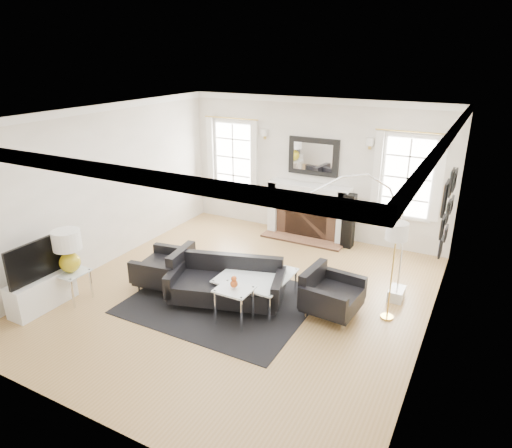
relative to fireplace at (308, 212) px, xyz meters
The scene contains 25 objects.
floor 2.84m from the fireplace, 90.00° to the right, with size 6.00×6.00×0.00m, color #9C7541.
back_wall 0.88m from the fireplace, 90.00° to the left, with size 5.50×0.04×2.80m, color white.
front_wall 5.85m from the fireplace, 90.00° to the right, with size 5.50×0.04×2.80m, color white.
left_wall 4.01m from the fireplace, 134.58° to the right, with size 0.04×6.00×2.80m, color white.
right_wall 4.01m from the fireplace, 45.42° to the right, with size 0.04×6.00×2.80m, color white.
ceiling 3.59m from the fireplace, 90.00° to the right, with size 5.50×6.00×0.02m, color white.
crown_molding 3.55m from the fireplace, 90.00° to the right, with size 5.50×6.00×0.12m, color white.
fireplace is the anchor object (origin of this frame).
mantel_mirror 1.12m from the fireplace, 90.00° to the left, with size 1.05×0.07×0.75m.
window_left 2.07m from the fireplace, behind, with size 1.24×0.15×1.62m.
window_right 2.07m from the fireplace, ahead, with size 1.24×0.15×1.62m.
gallery_wall 3.26m from the fireplace, 28.83° to the right, with size 0.04×1.73×1.29m.
tv_unit 5.12m from the fireplace, 118.55° to the right, with size 0.35×1.00×1.09m.
area_rug 3.13m from the fireplace, 93.14° to the right, with size 2.68×2.23×0.01m, color black.
sofa 3.07m from the fireplace, 91.51° to the right, with size 1.87×1.25×0.56m.
armchair_left 3.33m from the fireplace, 111.15° to the right, with size 0.89×0.97×0.58m.
armchair_right 3.00m from the fireplace, 62.11° to the right, with size 0.81×0.89×0.56m.
coffee_table 2.85m from the fireplace, 84.14° to the right, with size 1.01×1.01×0.45m.
side_table_left 4.67m from the fireplace, 118.11° to the right, with size 0.44×0.44×0.49m.
nesting_table 3.53m from the fireplace, 84.92° to the right, with size 0.50×0.42×0.55m.
gourd_lamp 4.68m from the fireplace, 118.11° to the right, with size 0.42×0.42×0.67m.
orange_vase 3.53m from the fireplace, 84.92° to the right, with size 0.11×0.11×0.17m.
arc_floor_lamp 2.84m from the fireplace, 55.31° to the right, with size 1.50×1.39×2.12m.
stick_floor_lamp 3.31m from the fireplace, 47.09° to the right, with size 0.30×0.30×1.48m.
speaker_tower 0.91m from the fireplace, ahead, with size 0.22×0.22×1.08m, color black.
Camera 1 is at (3.19, -5.50, 3.63)m, focal length 32.00 mm.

